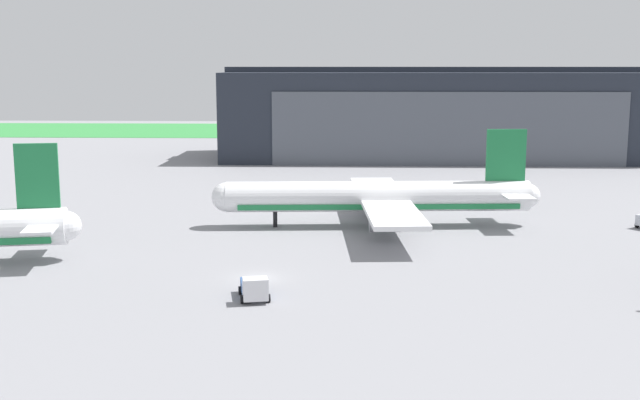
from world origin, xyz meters
TOP-DOWN VIEW (x-y plane):
  - ground_plane at (0.00, 0.00)m, footprint 440.00×440.00m
  - grass_field_strip at (0.00, 178.21)m, footprint 440.00×56.00m
  - maintenance_hangar at (29.58, 103.76)m, footprint 96.52×30.96m
  - airliner_far_left at (12.78, 25.73)m, footprint 42.71×37.31m
  - fuel_bowser at (0.50, -7.23)m, footprint 3.30×5.14m

SIDE VIEW (x-z plane):
  - ground_plane at x=0.00m, z-range 0.00..0.00m
  - grass_field_strip at x=0.00m, z-range 0.00..0.08m
  - fuel_bowser at x=0.50m, z-range -0.08..2.22m
  - airliner_far_left at x=12.78m, z-range -2.50..10.17m
  - maintenance_hangar at x=29.58m, z-range -0.46..19.97m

